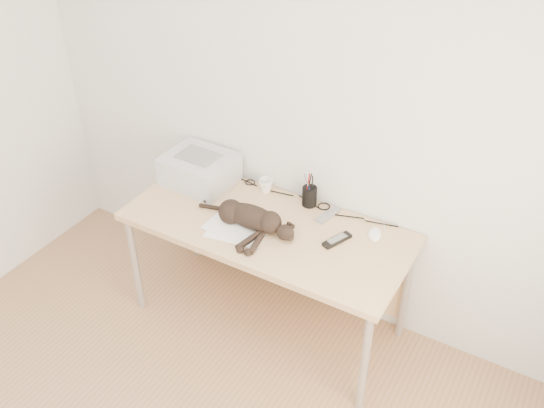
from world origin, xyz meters
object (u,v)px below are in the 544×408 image
Objects in this scene: printer at (200,169)px; desk at (274,235)px; pen_cup at (310,196)px; mouse at (375,232)px; mug at (266,186)px; cat at (248,218)px.

desk is at bearing -8.36° from printer.
pen_cup is 1.81× the size of mouse.
pen_cup reaches higher than mug.
printer reaches higher than mouse.
printer is 0.70m from pen_cup.
printer reaches higher than mug.
desk is at bearing 173.31° from mouse.
pen_cup is at bearing 9.93° from printer.
cat is at bearing -118.43° from pen_cup.
pen_cup reaches higher than desk.
printer is at bearing -164.56° from mug.
mouse is (1.12, 0.04, -0.07)m from printer.
desk is 0.26m from cat.
pen_cup is at bearing 60.94° from cat.
pen_cup is (0.68, 0.12, -0.03)m from printer.
pen_cup is at bearing 60.56° from desk.
printer is at bearing 162.51° from mouse.
pen_cup is (0.29, 0.01, 0.02)m from mug.
mug is at bearing 104.84° from cat.
pen_cup is at bearing 1.99° from mug.
desk is 0.62m from printer.
cat is at bearing -175.89° from mouse.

